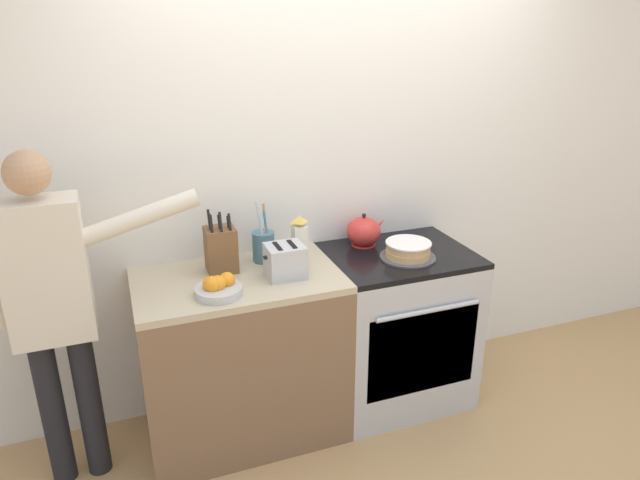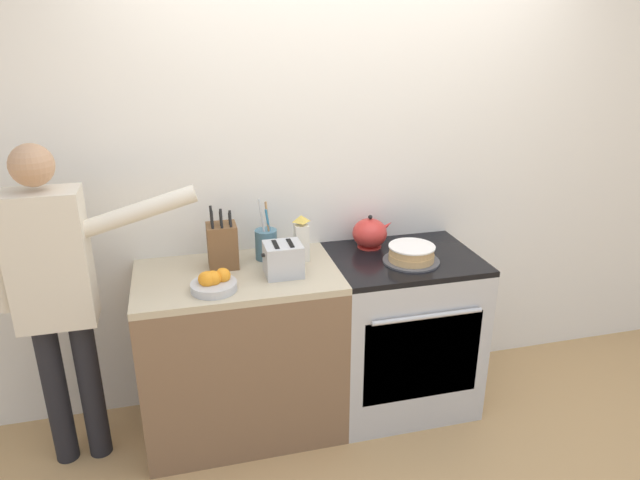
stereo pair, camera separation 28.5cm
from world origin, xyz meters
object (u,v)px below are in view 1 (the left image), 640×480
knife_block (221,249)px  fruit_bowl (218,287)px  tea_kettle (364,231)px  milk_carton (299,240)px  utensil_crock (264,246)px  stove_range (396,326)px  layer_cake (408,251)px  toaster (285,261)px  person_baker (53,298)px

knife_block → fruit_bowl: 0.29m
tea_kettle → milk_carton: (-0.41, -0.09, 0.04)m
tea_kettle → utensil_crock: 0.58m
utensil_crock → fruit_bowl: 0.44m
stove_range → fruit_bowl: fruit_bowl is taller
utensil_crock → fruit_bowl: bearing=-134.0°
stove_range → milk_carton: 0.79m
layer_cake → tea_kettle: bearing=119.0°
tea_kettle → utensil_crock: size_ratio=0.71×
fruit_bowl → milk_carton: bearing=27.2°
toaster → milk_carton: milk_carton is taller
utensil_crock → fruit_bowl: size_ratio=1.53×
layer_cake → toaster: size_ratio=1.49×
fruit_bowl → utensil_crock: bearing=46.0°
knife_block → layer_cake: bearing=-11.0°
utensil_crock → milk_carton: utensil_crock is taller
stove_range → fruit_bowl: size_ratio=4.20×
knife_block → milk_carton: knife_block is taller
stove_range → utensil_crock: utensil_crock is taller
layer_cake → knife_block: bearing=169.0°
stove_range → knife_block: 1.11m
stove_range → layer_cake: layer_cake is taller
person_baker → layer_cake: bearing=-1.2°
utensil_crock → layer_cake: bearing=-17.8°
tea_kettle → fruit_bowl: bearing=-159.3°
tea_kettle → knife_block: bearing=-175.2°
stove_range → tea_kettle: (-0.14, 0.18, 0.53)m
layer_cake → person_baker: size_ratio=0.18×
stove_range → knife_block: size_ratio=2.84×
stove_range → toaster: (-0.67, -0.07, 0.54)m
fruit_bowl → person_baker: size_ratio=0.13×
fruit_bowl → layer_cake: bearing=4.5°
utensil_crock → person_baker: bearing=-169.0°
stove_range → layer_cake: (0.00, -0.08, 0.50)m
knife_block → fruit_bowl: size_ratio=1.48×
layer_cake → tea_kettle: tea_kettle is taller
layer_cake → milk_carton: (-0.55, 0.16, 0.08)m
person_baker → toaster: bearing=-1.5°
milk_carton → toaster: bearing=-129.4°
knife_block → utensil_crock: size_ratio=0.97×
toaster → person_baker: size_ratio=0.12×
layer_cake → toaster: 0.68m
knife_block → milk_carton: 0.41m
knife_block → stove_range: bearing=-6.6°
milk_carton → fruit_bowl: bearing=-152.8°
fruit_bowl → tea_kettle: bearing=20.7°
stove_range → person_baker: person_baker is taller
fruit_bowl → toaster: size_ratio=1.09×
toaster → milk_carton: (0.13, 0.15, 0.04)m
stove_range → tea_kettle: bearing=127.4°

